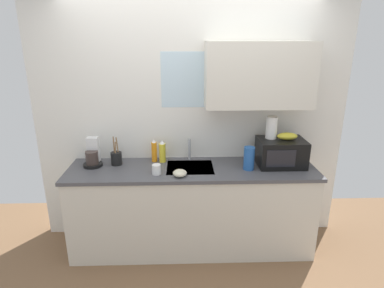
{
  "coord_description": "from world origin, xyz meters",
  "views": [
    {
      "loc": [
        -0.1,
        -2.98,
        2.14
      ],
      "look_at": [
        0.0,
        0.0,
        1.15
      ],
      "focal_mm": 30.42,
      "sensor_mm": 36.0,
      "label": 1
    }
  ],
  "objects_px": {
    "cereal_canister": "(249,158)",
    "mug_white": "(156,169)",
    "microwave": "(281,152)",
    "dish_soap_bottle_orange": "(154,151)",
    "coffee_maker": "(93,155)",
    "small_bowl": "(180,173)",
    "utensil_crock": "(116,158)",
    "dish_soap_bottle_yellow": "(162,152)",
    "banana_bunch": "(287,136)",
    "paper_towel_roll": "(272,128)"
  },
  "relations": [
    {
      "from": "microwave",
      "to": "dish_soap_bottle_yellow",
      "type": "xyz_separation_m",
      "value": [
        -1.19,
        0.13,
        -0.03
      ]
    },
    {
      "from": "cereal_canister",
      "to": "mug_white",
      "type": "bearing_deg",
      "value": -174.24
    },
    {
      "from": "mug_white",
      "to": "utensil_crock",
      "type": "relative_size",
      "value": 0.32
    },
    {
      "from": "paper_towel_roll",
      "to": "dish_soap_bottle_orange",
      "type": "height_order",
      "value": "paper_towel_roll"
    },
    {
      "from": "small_bowl",
      "to": "mug_white",
      "type": "bearing_deg",
      "value": 164.74
    },
    {
      "from": "coffee_maker",
      "to": "small_bowl",
      "type": "height_order",
      "value": "coffee_maker"
    },
    {
      "from": "cereal_canister",
      "to": "mug_white",
      "type": "height_order",
      "value": "cereal_canister"
    },
    {
      "from": "dish_soap_bottle_yellow",
      "to": "dish_soap_bottle_orange",
      "type": "xyz_separation_m",
      "value": [
        -0.09,
        0.02,
        0.0
      ]
    },
    {
      "from": "mug_white",
      "to": "small_bowl",
      "type": "bearing_deg",
      "value": -15.26
    },
    {
      "from": "utensil_crock",
      "to": "paper_towel_roll",
      "type": "bearing_deg",
      "value": -0.73
    },
    {
      "from": "microwave",
      "to": "coffee_maker",
      "type": "height_order",
      "value": "coffee_maker"
    },
    {
      "from": "paper_towel_roll",
      "to": "microwave",
      "type": "bearing_deg",
      "value": -27.38
    },
    {
      "from": "coffee_maker",
      "to": "microwave",
      "type": "bearing_deg",
      "value": -1.82
    },
    {
      "from": "dish_soap_bottle_yellow",
      "to": "dish_soap_bottle_orange",
      "type": "relative_size",
      "value": 0.96
    },
    {
      "from": "utensil_crock",
      "to": "small_bowl",
      "type": "relative_size",
      "value": 2.25
    },
    {
      "from": "paper_towel_roll",
      "to": "mug_white",
      "type": "height_order",
      "value": "paper_towel_roll"
    },
    {
      "from": "microwave",
      "to": "utensil_crock",
      "type": "xyz_separation_m",
      "value": [
        -1.65,
        0.07,
        -0.06
      ]
    },
    {
      "from": "paper_towel_roll",
      "to": "dish_soap_bottle_yellow",
      "type": "relative_size",
      "value": 0.95
    },
    {
      "from": "microwave",
      "to": "banana_bunch",
      "type": "relative_size",
      "value": 2.3
    },
    {
      "from": "paper_towel_roll",
      "to": "coffee_maker",
      "type": "xyz_separation_m",
      "value": [
        -1.78,
        0.01,
        -0.28
      ]
    },
    {
      "from": "banana_bunch",
      "to": "cereal_canister",
      "type": "bearing_deg",
      "value": -165.62
    },
    {
      "from": "banana_bunch",
      "to": "coffee_maker",
      "type": "xyz_separation_m",
      "value": [
        -1.93,
        0.06,
        -0.2
      ]
    },
    {
      "from": "small_bowl",
      "to": "dish_soap_bottle_yellow",
      "type": "bearing_deg",
      "value": 115.37
    },
    {
      "from": "microwave",
      "to": "dish_soap_bottle_orange",
      "type": "height_order",
      "value": "microwave"
    },
    {
      "from": "dish_soap_bottle_orange",
      "to": "mug_white",
      "type": "bearing_deg",
      "value": -82.34
    },
    {
      "from": "mug_white",
      "to": "cereal_canister",
      "type": "bearing_deg",
      "value": 5.76
    },
    {
      "from": "coffee_maker",
      "to": "utensil_crock",
      "type": "relative_size",
      "value": 0.96
    },
    {
      "from": "dish_soap_bottle_orange",
      "to": "banana_bunch",
      "type": "bearing_deg",
      "value": -6.23
    },
    {
      "from": "coffee_maker",
      "to": "small_bowl",
      "type": "distance_m",
      "value": 0.93
    },
    {
      "from": "dish_soap_bottle_orange",
      "to": "paper_towel_roll",
      "type": "bearing_deg",
      "value": -4.61
    },
    {
      "from": "paper_towel_roll",
      "to": "dish_soap_bottle_yellow",
      "type": "distance_m",
      "value": 1.13
    },
    {
      "from": "paper_towel_roll",
      "to": "utensil_crock",
      "type": "bearing_deg",
      "value": 179.27
    },
    {
      "from": "banana_bunch",
      "to": "dish_soap_bottle_yellow",
      "type": "bearing_deg",
      "value": 174.04
    },
    {
      "from": "paper_towel_roll",
      "to": "dish_soap_bottle_yellow",
      "type": "bearing_deg",
      "value": 175.83
    },
    {
      "from": "paper_towel_roll",
      "to": "mug_white",
      "type": "bearing_deg",
      "value": -168.03
    },
    {
      "from": "small_bowl",
      "to": "utensil_crock",
      "type": "bearing_deg",
      "value": 153.54
    },
    {
      "from": "dish_soap_bottle_yellow",
      "to": "mug_white",
      "type": "relative_size",
      "value": 2.44
    },
    {
      "from": "mug_white",
      "to": "banana_bunch",
      "type": "bearing_deg",
      "value": 8.43
    },
    {
      "from": "microwave",
      "to": "mug_white",
      "type": "xyz_separation_m",
      "value": [
        -1.23,
        -0.19,
        -0.09
      ]
    },
    {
      "from": "coffee_maker",
      "to": "dish_soap_bottle_yellow",
      "type": "xyz_separation_m",
      "value": [
        0.69,
        0.07,
        0.0
      ]
    },
    {
      "from": "paper_towel_roll",
      "to": "small_bowl",
      "type": "relative_size",
      "value": 1.69
    },
    {
      "from": "coffee_maker",
      "to": "dish_soap_bottle_orange",
      "type": "height_order",
      "value": "coffee_maker"
    },
    {
      "from": "microwave",
      "to": "mug_white",
      "type": "distance_m",
      "value": 1.25
    },
    {
      "from": "cereal_canister",
      "to": "paper_towel_roll",
      "type": "bearing_deg",
      "value": 32.01
    },
    {
      "from": "utensil_crock",
      "to": "cereal_canister",
      "type": "bearing_deg",
      "value": -7.36
    },
    {
      "from": "microwave",
      "to": "banana_bunch",
      "type": "bearing_deg",
      "value": 1.77
    },
    {
      "from": "utensil_crock",
      "to": "small_bowl",
      "type": "bearing_deg",
      "value": -26.46
    },
    {
      "from": "dish_soap_bottle_orange",
      "to": "utensil_crock",
      "type": "distance_m",
      "value": 0.39
    },
    {
      "from": "dish_soap_bottle_orange",
      "to": "small_bowl",
      "type": "relative_size",
      "value": 1.85
    },
    {
      "from": "paper_towel_roll",
      "to": "dish_soap_bottle_orange",
      "type": "bearing_deg",
      "value": 175.39
    }
  ]
}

